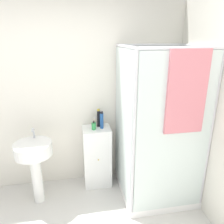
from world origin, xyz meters
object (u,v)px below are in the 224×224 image
shampoo_bottle_blue (102,120)px  soap_dispenser (94,126)px  sink (34,157)px  shampoo_bottle_tall_black (99,118)px  lotion_bottle_white (95,122)px

shampoo_bottle_blue → soap_dispenser: bearing=-167.3°
sink → shampoo_bottle_blue: shampoo_bottle_blue is taller
shampoo_bottle_blue → shampoo_bottle_tall_black: bearing=114.7°
soap_dispenser → shampoo_bottle_blue: size_ratio=0.54×
soap_dispenser → shampoo_bottle_blue: 0.13m
soap_dispenser → shampoo_bottle_blue: shampoo_bottle_blue is taller
shampoo_bottle_tall_black → lotion_bottle_white: (-0.05, 0.02, -0.07)m
shampoo_bottle_tall_black → lotion_bottle_white: bearing=153.6°
shampoo_bottle_tall_black → shampoo_bottle_blue: bearing=-65.3°
shampoo_bottle_blue → lotion_bottle_white: (-0.08, 0.09, -0.06)m
sink → lotion_bottle_white: (0.78, 0.32, 0.28)m
soap_dispenser → shampoo_bottle_blue: (0.11, 0.02, 0.06)m
shampoo_bottle_blue → lotion_bottle_white: shampoo_bottle_blue is taller
soap_dispenser → shampoo_bottle_tall_black: bearing=51.2°
soap_dispenser → sink: bearing=-165.1°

